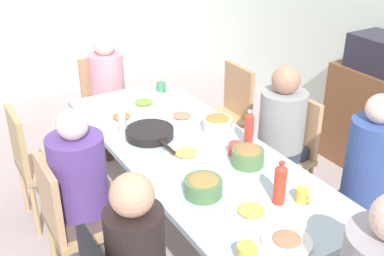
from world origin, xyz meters
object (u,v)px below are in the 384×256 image
at_px(serving_pan, 150,133).
at_px(cup_1, 302,195).
at_px(dining_table, 192,158).
at_px(person_7, 281,127).
at_px(plate_5, 144,104).
at_px(side_cabinet, 370,119).
at_px(person_4, 82,184).
at_px(plate_4, 122,118).
at_px(cup_0, 247,254).
at_px(bowl_1, 248,156).
at_px(cup_2, 236,149).
at_px(microwave, 382,53).
at_px(chair_4, 70,218).
at_px(plate_3, 287,241).
at_px(chair_2, 106,100).
at_px(chair_3, 228,111).
at_px(chair_7, 288,148).
at_px(bottle_1, 122,121).
at_px(chair_6, 371,201).
at_px(person_6, 367,174).
at_px(chair_0, 36,160).
at_px(plate_0, 186,155).
at_px(plate_2, 251,212).
at_px(plate_1, 182,117).
at_px(bottle_2, 280,184).
at_px(bottle_0, 249,130).
at_px(bowl_0, 217,123).
at_px(person_2, 108,85).
at_px(cup_3, 161,87).

bearing_deg(serving_pan, cup_1, 18.91).
distance_m(dining_table, person_7, 0.74).
height_order(plate_5, side_cabinet, side_cabinet).
distance_m(person_4, plate_4, 0.82).
xyz_separation_m(plate_5, cup_0, (1.81, -0.35, 0.03)).
bearing_deg(bowl_1, cup_2, 176.40).
bearing_deg(microwave, cup_2, -79.21).
bearing_deg(dining_table, microwave, 93.69).
bearing_deg(bowl_1, chair_4, -108.31).
relative_size(plate_3, cup_1, 2.27).
distance_m(chair_2, plate_5, 0.80).
xyz_separation_m(person_4, microwave, (-0.12, 2.61, 0.33)).
bearing_deg(plate_5, chair_2, -177.54).
distance_m(chair_3, chair_7, 0.78).
relative_size(cup_1, bottle_1, 0.45).
bearing_deg(chair_6, person_6, -90.00).
height_order(dining_table, chair_0, chair_0).
relative_size(plate_4, bowl_1, 1.20).
bearing_deg(plate_0, person_4, -95.58).
relative_size(plate_0, plate_5, 1.03).
bearing_deg(chair_6, cup_0, -78.14).
xyz_separation_m(plate_2, cup_1, (0.05, 0.30, 0.03)).
bearing_deg(microwave, plate_3, -59.89).
distance_m(cup_1, cup_2, 0.60).
xyz_separation_m(plate_5, microwave, (0.67, 1.84, 0.29)).
height_order(dining_table, chair_7, chair_7).
relative_size(chair_0, plate_0, 3.47).
height_order(chair_2, plate_4, chair_2).
distance_m(plate_1, bowl_1, 0.76).
bearing_deg(microwave, person_4, -87.35).
height_order(person_6, bottle_2, person_6).
relative_size(chair_6, bottle_0, 3.52).
height_order(serving_pan, bottle_1, bottle_1).
xyz_separation_m(plate_4, bottle_1, (0.24, -0.09, 0.10)).
relative_size(chair_2, side_cabinet, 1.00).
distance_m(chair_0, bowl_0, 1.32).
height_order(chair_2, bowl_0, chair_2).
bearing_deg(plate_0, person_2, 176.84).
height_order(bowl_0, bottle_0, bottle_0).
bearing_deg(chair_4, chair_3, 115.19).
xyz_separation_m(cup_0, cup_3, (-2.00, 0.61, -0.01)).
bearing_deg(person_6, bowl_1, -128.94).
height_order(chair_0, bottle_1, bottle_1).
bearing_deg(chair_7, chair_0, -115.19).
distance_m(person_4, bowl_0, 1.04).
relative_size(person_2, chair_4, 1.27).
height_order(plate_5, microwave, microwave).
xyz_separation_m(plate_4, cup_2, (0.83, 0.42, 0.02)).
bearing_deg(chair_0, cup_2, 46.45).
bearing_deg(cup_1, chair_0, -146.60).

